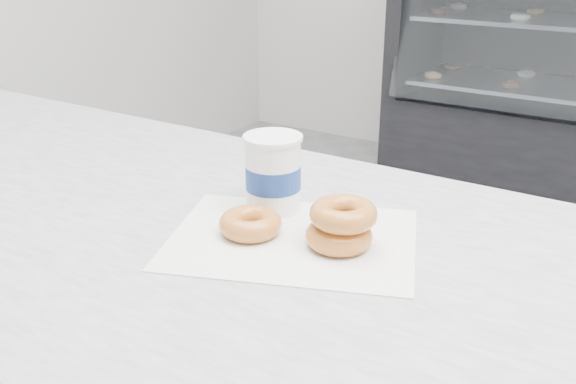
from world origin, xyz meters
TOP-DOWN VIEW (x-y plane):
  - wax_paper at (-0.29, -0.57)m, footprint 0.41×0.37m
  - donut_single at (-0.34, -0.59)m, footprint 0.10×0.10m
  - donut_stack at (-0.22, -0.55)m, footprint 0.10×0.10m
  - coffee_cup at (-0.36, -0.50)m, footprint 0.11×0.11m

SIDE VIEW (x-z plane):
  - wax_paper at x=-0.29m, z-range 0.90..0.90m
  - donut_single at x=-0.34m, z-range 0.90..0.93m
  - donut_stack at x=-0.22m, z-range 0.90..0.97m
  - coffee_cup at x=-0.36m, z-range 0.90..1.02m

